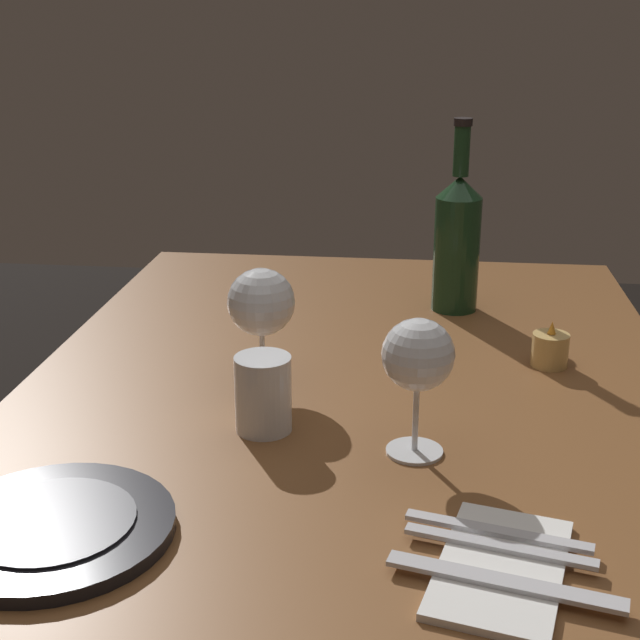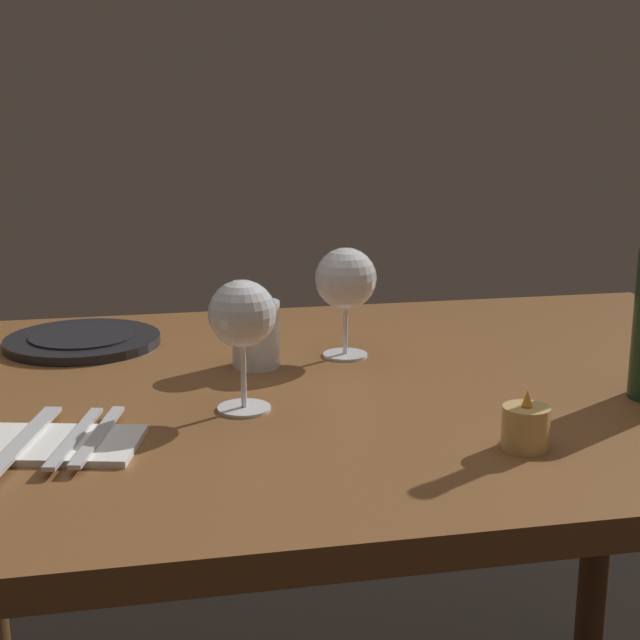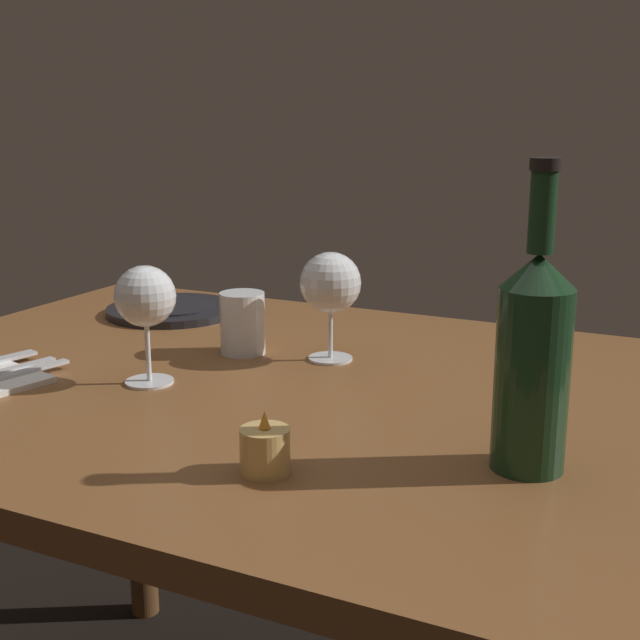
{
  "view_description": "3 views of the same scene",
  "coord_description": "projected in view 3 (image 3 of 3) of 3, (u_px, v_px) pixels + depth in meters",
  "views": [
    {
      "loc": [
        1.11,
        0.08,
        1.23
      ],
      "look_at": [
        0.06,
        -0.04,
        0.86
      ],
      "focal_mm": 50.47,
      "sensor_mm": 36.0,
      "label": 1
    },
    {
      "loc": [
        0.29,
        1.15,
        1.12
      ],
      "look_at": [
        0.05,
        -0.05,
        0.82
      ],
      "focal_mm": 51.24,
      "sensor_mm": 36.0,
      "label": 2
    },
    {
      "loc": [
        -0.51,
        0.97,
        1.1
      ],
      "look_at": [
        -0.01,
        -0.07,
        0.81
      ],
      "focal_mm": 47.2,
      "sensor_mm": 36.0,
      "label": 3
    }
  ],
  "objects": [
    {
      "name": "wine_glass_left",
      "position": [
        145.0,
        299.0,
        1.12
      ],
      "size": [
        0.08,
        0.08,
        0.16
      ],
      "color": "white",
      "rests_on": "dining_table"
    },
    {
      "name": "fork_outer",
      "position": [
        10.0,
        376.0,
        1.14
      ],
      "size": [
        0.06,
        0.18,
        0.0
      ],
      "color": "silver",
      "rests_on": "folded_napkin"
    },
    {
      "name": "water_tumbler",
      "position": [
        243.0,
        326.0,
        1.28
      ],
      "size": [
        0.07,
        0.07,
        0.09
      ],
      "color": "white",
      "rests_on": "dining_table"
    },
    {
      "name": "wine_bottle",
      "position": [
        533.0,
        357.0,
        0.85
      ],
      "size": [
        0.08,
        0.08,
        0.32
      ],
      "color": "#19381E",
      "rests_on": "dining_table"
    },
    {
      "name": "votive_candle",
      "position": [
        265.0,
        452.0,
        0.86
      ],
      "size": [
        0.05,
        0.05,
        0.07
      ],
      "color": "#DBB266",
      "rests_on": "dining_table"
    },
    {
      "name": "dinner_plate",
      "position": [
        172.0,
        310.0,
        1.54
      ],
      "size": [
        0.24,
        0.24,
        0.02
      ],
      "color": "black",
      "rests_on": "dining_table"
    },
    {
      "name": "wine_glass_right",
      "position": [
        332.0,
        285.0,
        1.22
      ],
      "size": [
        0.09,
        0.09,
        0.16
      ],
      "color": "white",
      "rests_on": "dining_table"
    },
    {
      "name": "dining_table",
      "position": [
        293.0,
        444.0,
        1.17
      ],
      "size": [
        1.3,
        0.9,
        0.74
      ],
      "color": "brown",
      "rests_on": "ground"
    }
  ]
}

